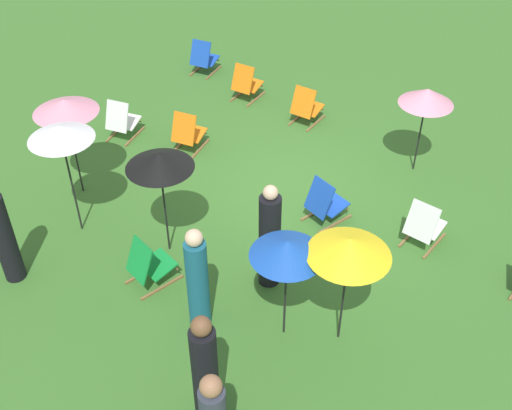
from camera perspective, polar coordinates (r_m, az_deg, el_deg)
name	(u,v)px	position (r m, az deg, el deg)	size (l,w,h in m)	color
ground_plane	(294,193)	(11.38, 3.50, 1.11)	(40.00, 40.00, 0.00)	#386B28
deckchair_1	(306,107)	(13.24, 4.59, 8.87)	(0.50, 0.77, 0.83)	olive
deckchair_2	(149,265)	(9.55, -9.71, -5.36)	(0.64, 0.85, 0.83)	olive
deckchair_4	(204,58)	(15.28, -4.77, 13.14)	(0.61, 0.83, 0.83)	olive
deckchair_5	(188,133)	(12.40, -6.20, 6.53)	(0.62, 0.84, 0.83)	olive
deckchair_7	(424,226)	(10.44, 15.03, -1.82)	(0.53, 0.79, 0.83)	olive
deckchair_8	(325,203)	(10.59, 6.30, 0.18)	(0.67, 0.86, 0.83)	olive
deckchair_9	(246,84)	(14.10, -0.89, 10.97)	(0.53, 0.79, 0.83)	olive
deckchair_10	(122,121)	(13.00, -12.08, 7.49)	(0.64, 0.85, 0.83)	olive
umbrella_0	(65,106)	(10.91, -16.96, 8.59)	(1.09, 1.09, 1.87)	black
umbrella_1	(287,249)	(7.88, 2.85, -3.98)	(0.97, 0.97, 1.71)	black
umbrella_2	(349,247)	(7.83, 8.48, -3.82)	(1.08, 1.08, 1.83)	black
umbrella_3	(427,97)	(11.54, 15.27, 9.49)	(0.97, 0.97, 1.70)	black
umbrella_4	(60,133)	(9.91, -17.36, 6.28)	(1.01, 1.01, 2.01)	black
umbrella_5	(159,160)	(9.24, -8.77, 4.02)	(1.02, 1.02, 1.87)	black
person_1	(205,373)	(7.54, -4.65, -15.00)	(0.42, 0.42, 1.80)	black
person_2	(3,236)	(9.92, -21.99, -2.60)	(0.37, 0.37, 1.75)	black
person_3	(270,239)	(9.12, 1.25, -3.09)	(0.44, 0.44, 1.81)	black
person_4	(197,281)	(8.59, -5.34, -6.87)	(0.42, 0.42, 1.71)	#195972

